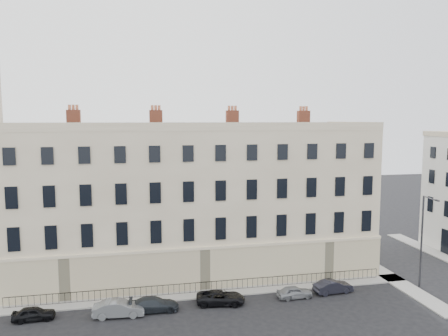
{
  "coord_description": "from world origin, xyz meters",
  "views": [
    {
      "loc": [
        -12.47,
        -33.21,
        16.09
      ],
      "look_at": [
        -3.32,
        10.0,
        11.13
      ],
      "focal_mm": 35.0,
      "sensor_mm": 36.0,
      "label": 1
    }
  ],
  "objects_px": {
    "car_d": "(221,297)",
    "car_f": "(333,287)",
    "car_b": "(119,308)",
    "car_e": "(295,292)",
    "car_c": "(154,304)",
    "streetlamp": "(423,237)",
    "car_a": "(34,314)"
  },
  "relations": [
    {
      "from": "car_c",
      "to": "streetlamp",
      "type": "xyz_separation_m",
      "value": [
        25.38,
        0.09,
        4.33
      ]
    },
    {
      "from": "car_d",
      "to": "car_f",
      "type": "bearing_deg",
      "value": -79.13
    },
    {
      "from": "car_b",
      "to": "car_f",
      "type": "height_order",
      "value": "car_b"
    },
    {
      "from": "car_d",
      "to": "car_f",
      "type": "distance_m",
      "value": 10.72
    },
    {
      "from": "car_b",
      "to": "car_f",
      "type": "xyz_separation_m",
      "value": [
        19.37,
        0.87,
        -0.08
      ]
    },
    {
      "from": "car_d",
      "to": "car_f",
      "type": "xyz_separation_m",
      "value": [
        10.72,
        0.24,
        0.02
      ]
    },
    {
      "from": "car_a",
      "to": "car_e",
      "type": "xyz_separation_m",
      "value": [
        22.11,
        -0.18,
        -0.01
      ]
    },
    {
      "from": "car_b",
      "to": "car_e",
      "type": "distance_m",
      "value": 15.46
    },
    {
      "from": "car_a",
      "to": "car_d",
      "type": "relative_size",
      "value": 0.77
    },
    {
      "from": "car_a",
      "to": "car_c",
      "type": "height_order",
      "value": "car_c"
    },
    {
      "from": "car_b",
      "to": "car_f",
      "type": "relative_size",
      "value": 1.12
    },
    {
      "from": "car_e",
      "to": "car_f",
      "type": "bearing_deg",
      "value": -86.64
    },
    {
      "from": "car_f",
      "to": "car_c",
      "type": "bearing_deg",
      "value": 86.72
    },
    {
      "from": "car_c",
      "to": "streetlamp",
      "type": "bearing_deg",
      "value": -87.7
    },
    {
      "from": "car_c",
      "to": "car_f",
      "type": "xyz_separation_m",
      "value": [
        16.49,
        0.49,
        0.01
      ]
    },
    {
      "from": "car_f",
      "to": "car_e",
      "type": "bearing_deg",
      "value": 90.18
    },
    {
      "from": "car_e",
      "to": "streetlamp",
      "type": "relative_size",
      "value": 0.36
    },
    {
      "from": "streetlamp",
      "to": "car_f",
      "type": "bearing_deg",
      "value": -173.87
    },
    {
      "from": "car_a",
      "to": "streetlamp",
      "type": "relative_size",
      "value": 0.37
    },
    {
      "from": "car_d",
      "to": "streetlamp",
      "type": "relative_size",
      "value": 0.48
    },
    {
      "from": "car_a",
      "to": "car_f",
      "type": "xyz_separation_m",
      "value": [
        26.03,
        0.18,
        0.05
      ]
    },
    {
      "from": "car_c",
      "to": "car_d",
      "type": "distance_m",
      "value": 5.78
    },
    {
      "from": "car_d",
      "to": "streetlamp",
      "type": "height_order",
      "value": "streetlamp"
    },
    {
      "from": "car_d",
      "to": "car_e",
      "type": "bearing_deg",
      "value": -81.36
    },
    {
      "from": "car_b",
      "to": "car_e",
      "type": "xyz_separation_m",
      "value": [
        15.45,
        0.52,
        -0.13
      ]
    },
    {
      "from": "car_c",
      "to": "car_f",
      "type": "height_order",
      "value": "car_f"
    },
    {
      "from": "car_e",
      "to": "car_f",
      "type": "xyz_separation_m",
      "value": [
        3.92,
        0.35,
        0.06
      ]
    },
    {
      "from": "streetlamp",
      "to": "car_d",
      "type": "bearing_deg",
      "value": -171.76
    },
    {
      "from": "car_b",
      "to": "car_e",
      "type": "height_order",
      "value": "car_b"
    },
    {
      "from": "car_b",
      "to": "car_d",
      "type": "relative_size",
      "value": 0.97
    },
    {
      "from": "car_a",
      "to": "car_f",
      "type": "relative_size",
      "value": 0.89
    },
    {
      "from": "car_e",
      "to": "car_d",
      "type": "bearing_deg",
      "value": 87.27
    }
  ]
}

